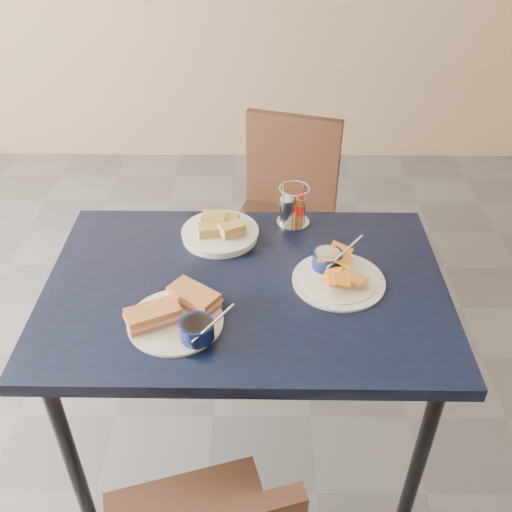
{
  "coord_description": "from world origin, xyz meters",
  "views": [
    {
      "loc": [
        0.18,
        -1.06,
        1.81
      ],
      "look_at": [
        0.17,
        0.25,
        0.82
      ],
      "focal_mm": 40.0,
      "sensor_mm": 36.0,
      "label": 1
    }
  ],
  "objects_px": {
    "chair_far": "(280,203)",
    "plantain_plate": "(335,272)",
    "condiment_caddy": "(292,208)",
    "sandwich_plate": "(179,315)",
    "dining_table": "(246,301)",
    "bread_basket": "(220,231)"
  },
  "relations": [
    {
      "from": "chair_far",
      "to": "sandwich_plate",
      "type": "bearing_deg",
      "value": -106.44
    },
    {
      "from": "dining_table",
      "to": "sandwich_plate",
      "type": "distance_m",
      "value": 0.26
    },
    {
      "from": "chair_far",
      "to": "plantain_plate",
      "type": "relative_size",
      "value": 3.2
    },
    {
      "from": "sandwich_plate",
      "to": "plantain_plate",
      "type": "relative_size",
      "value": 1.12
    },
    {
      "from": "plantain_plate",
      "to": "condiment_caddy",
      "type": "height_order",
      "value": "condiment_caddy"
    },
    {
      "from": "chair_far",
      "to": "condiment_caddy",
      "type": "bearing_deg",
      "value": -88.12
    },
    {
      "from": "bread_basket",
      "to": "condiment_caddy",
      "type": "height_order",
      "value": "condiment_caddy"
    },
    {
      "from": "chair_far",
      "to": "bread_basket",
      "type": "bearing_deg",
      "value": -109.15
    },
    {
      "from": "chair_far",
      "to": "plantain_plate",
      "type": "height_order",
      "value": "plantain_plate"
    },
    {
      "from": "chair_far",
      "to": "sandwich_plate",
      "type": "relative_size",
      "value": 2.86
    },
    {
      "from": "condiment_caddy",
      "to": "bread_basket",
      "type": "bearing_deg",
      "value": -159.62
    },
    {
      "from": "plantain_plate",
      "to": "bread_basket",
      "type": "height_order",
      "value": "plantain_plate"
    },
    {
      "from": "bread_basket",
      "to": "dining_table",
      "type": "bearing_deg",
      "value": -69.83
    },
    {
      "from": "sandwich_plate",
      "to": "bread_basket",
      "type": "bearing_deg",
      "value": 77.91
    },
    {
      "from": "dining_table",
      "to": "condiment_caddy",
      "type": "xyz_separation_m",
      "value": [
        0.15,
        0.32,
        0.13
      ]
    },
    {
      "from": "dining_table",
      "to": "chair_far",
      "type": "bearing_deg",
      "value": 81.46
    },
    {
      "from": "sandwich_plate",
      "to": "plantain_plate",
      "type": "bearing_deg",
      "value": 24.2
    },
    {
      "from": "chair_far",
      "to": "bread_basket",
      "type": "distance_m",
      "value": 0.71
    },
    {
      "from": "sandwich_plate",
      "to": "plantain_plate",
      "type": "xyz_separation_m",
      "value": [
        0.43,
        0.19,
        -0.01
      ]
    },
    {
      "from": "chair_far",
      "to": "condiment_caddy",
      "type": "xyz_separation_m",
      "value": [
        0.02,
        -0.53,
        0.31
      ]
    },
    {
      "from": "bread_basket",
      "to": "condiment_caddy",
      "type": "bearing_deg",
      "value": 20.38
    },
    {
      "from": "plantain_plate",
      "to": "condiment_caddy",
      "type": "xyz_separation_m",
      "value": [
        -0.12,
        0.29,
        0.04
      ]
    }
  ]
}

